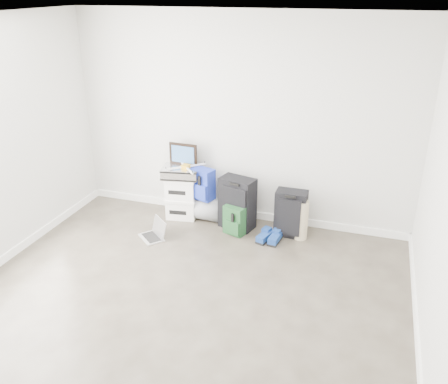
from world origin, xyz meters
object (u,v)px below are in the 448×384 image
(briefcase, at_px, (181,172))
(carry_on, at_px, (291,214))
(large_suitcase, at_px, (237,203))
(boxes_stack, at_px, (182,197))
(duffel_bag, at_px, (204,208))
(laptop, at_px, (155,233))

(briefcase, xyz_separation_m, carry_on, (1.51, -0.07, -0.35))
(briefcase, xyz_separation_m, large_suitcase, (0.81, -0.07, -0.31))
(boxes_stack, relative_size, duffel_bag, 1.17)
(large_suitcase, height_order, laptop, large_suitcase)
(laptop, bearing_deg, duffel_bag, 100.37)
(briefcase, xyz_separation_m, laptop, (-0.10, -0.66, -0.60))
(duffel_bag, relative_size, carry_on, 0.83)
(boxes_stack, bearing_deg, laptop, -107.69)
(large_suitcase, relative_size, carry_on, 1.13)
(carry_on, xyz_separation_m, laptop, (-1.62, -0.60, -0.25))
(duffel_bag, relative_size, laptop, 1.24)
(briefcase, bearing_deg, large_suitcase, -15.51)
(briefcase, distance_m, duffel_bag, 0.59)
(boxes_stack, relative_size, carry_on, 0.97)
(carry_on, bearing_deg, boxes_stack, 177.61)
(briefcase, relative_size, carry_on, 0.78)
(briefcase, distance_m, laptop, 0.90)
(boxes_stack, height_order, duffel_bag, boxes_stack)
(boxes_stack, xyz_separation_m, laptop, (-0.10, -0.66, -0.24))
(large_suitcase, distance_m, laptop, 1.13)
(boxes_stack, relative_size, laptop, 1.44)
(duffel_bag, bearing_deg, boxes_stack, -172.15)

